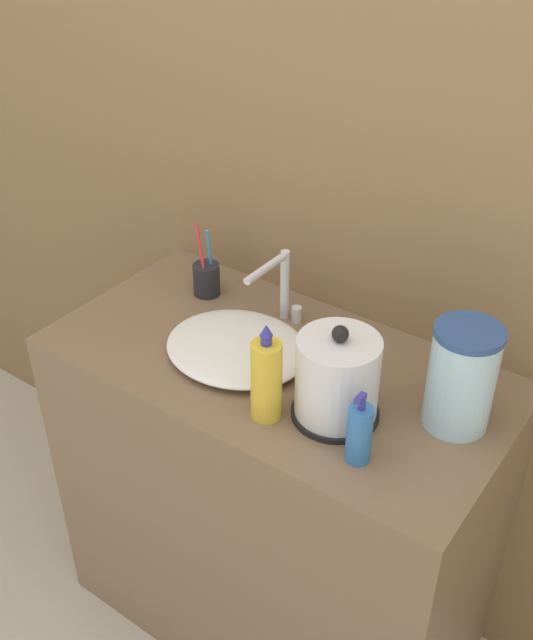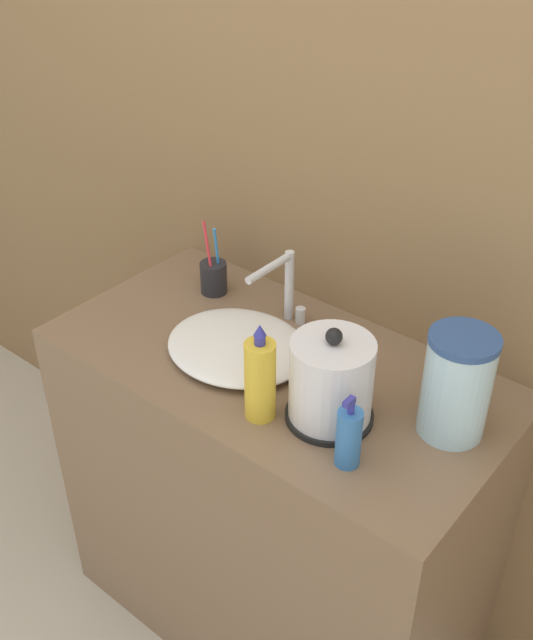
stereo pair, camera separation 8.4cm
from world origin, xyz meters
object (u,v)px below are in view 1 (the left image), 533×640
toothbrush_cup (207,278)px  lotion_bottle (359,433)px  shampoo_bottle (266,379)px  faucet (281,284)px  electric_kettle (337,381)px  water_pitcher (462,377)px

toothbrush_cup → lotion_bottle: toothbrush_cup is taller
lotion_bottle → shampoo_bottle: bearing=179.6°
faucet → electric_kettle: electric_kettle is taller
faucet → toothbrush_cup: toothbrush_cup is taller
electric_kettle → toothbrush_cup: (-0.50, 0.21, -0.04)m
lotion_bottle → water_pitcher: size_ratio=0.71×
electric_kettle → shampoo_bottle: bearing=-144.2°
lotion_bottle → electric_kettle: bearing=140.1°
lotion_bottle → water_pitcher: (0.10, 0.20, 0.05)m
electric_kettle → lotion_bottle: bearing=-39.9°
faucet → toothbrush_cup: 0.23m
faucet → toothbrush_cup: size_ratio=0.91×
faucet → shampoo_bottle: (0.17, -0.29, -0.01)m
lotion_bottle → water_pitcher: 0.23m
electric_kettle → lotion_bottle: 0.13m
electric_kettle → toothbrush_cup: bearing=157.5°
faucet → water_pitcher: 0.49m
electric_kettle → water_pitcher: water_pitcher is taller
lotion_bottle → shampoo_bottle: (-0.21, 0.00, 0.03)m
shampoo_bottle → faucet: bearing=119.9°
faucet → electric_kettle: 0.35m
electric_kettle → water_pitcher: bearing=30.9°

